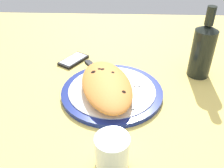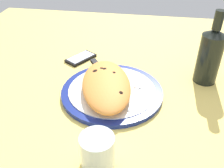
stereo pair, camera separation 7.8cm
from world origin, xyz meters
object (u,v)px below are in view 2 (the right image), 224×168
(knife, at_px, (101,70))
(water_glass, at_px, (97,152))
(calzone, at_px, (106,84))
(plate, at_px, (112,92))
(fork, at_px, (136,92))
(wine_bottle, at_px, (210,55))
(smartphone, at_px, (81,58))

(knife, distance_m, water_glass, 0.37)
(calzone, bearing_deg, water_glass, -173.91)
(plate, bearing_deg, fork, -93.64)
(calzone, bearing_deg, knife, 18.98)
(calzone, distance_m, fork, 0.09)
(plate, xyz_separation_m, knife, (0.10, 0.05, 0.01))
(fork, bearing_deg, wine_bottle, -59.42)
(knife, xyz_separation_m, wine_bottle, (0.03, -0.35, 0.08))
(knife, xyz_separation_m, smartphone, (0.11, 0.10, -0.02))
(smartphone, bearing_deg, calzone, -146.39)
(water_glass, height_order, wine_bottle, wine_bottle)
(calzone, bearing_deg, fork, -87.70)
(water_glass, bearing_deg, wine_bottle, -36.02)
(plate, bearing_deg, water_glass, -177.64)
(wine_bottle, bearing_deg, smartphone, 80.54)
(calzone, relative_size, wine_bottle, 1.28)
(plate, relative_size, calzone, 1.02)
(water_glass, bearing_deg, plate, 2.36)
(knife, distance_m, wine_bottle, 0.36)
(smartphone, relative_size, wine_bottle, 0.53)
(smartphone, bearing_deg, plate, -142.23)
(knife, distance_m, smartphone, 0.15)
(water_glass, xyz_separation_m, wine_bottle, (0.40, -0.29, 0.06))
(calzone, xyz_separation_m, knife, (0.11, 0.04, -0.02))
(plate, relative_size, water_glass, 3.92)
(fork, height_order, smartphone, fork)
(water_glass, bearing_deg, smartphone, 19.65)
(calzone, relative_size, fork, 2.02)
(calzone, relative_size, smartphone, 2.41)
(plate, xyz_separation_m, fork, (-0.00, -0.08, 0.01))
(knife, bearing_deg, water_glass, -170.05)
(plate, relative_size, smartphone, 2.46)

